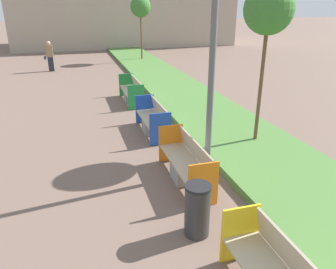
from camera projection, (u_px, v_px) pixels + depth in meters
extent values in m
cube|color=#4C7A38|center=(205.00, 111.00, 11.90)|extent=(2.80, 120.00, 0.18)
cube|color=#BCAD8E|center=(298.00, 263.00, 4.09)|extent=(0.14, 1.82, 0.48)
cube|color=yellow|center=(240.00, 233.00, 4.97)|extent=(0.62, 0.04, 0.94)
cube|color=gray|center=(185.00, 172.00, 7.34)|extent=(0.52, 0.60, 0.42)
cube|color=#BCAD8E|center=(185.00, 163.00, 7.25)|extent=(0.58, 2.11, 0.05)
cube|color=#BCAD8E|center=(197.00, 150.00, 7.23)|extent=(0.14, 2.02, 0.48)
cube|color=orange|center=(203.00, 185.00, 6.28)|extent=(0.62, 0.04, 0.94)
cube|color=orange|center=(171.00, 143.00, 8.20)|extent=(0.62, 0.04, 0.94)
cube|color=gray|center=(152.00, 126.00, 10.07)|extent=(0.52, 0.60, 0.42)
cube|color=#BCAD8E|center=(152.00, 119.00, 9.98)|extent=(0.58, 1.94, 0.05)
cube|color=#BCAD8E|center=(160.00, 110.00, 9.96)|extent=(0.14, 1.87, 0.48)
cube|color=blue|center=(160.00, 129.00, 9.09)|extent=(0.62, 0.04, 0.94)
cube|color=blue|center=(145.00, 109.00, 10.86)|extent=(0.62, 0.04, 0.94)
cube|color=gray|center=(131.00, 97.00, 13.25)|extent=(0.52, 0.60, 0.42)
cube|color=#BCAD8E|center=(131.00, 91.00, 13.17)|extent=(0.58, 2.15, 0.05)
cube|color=#BCAD8E|center=(137.00, 84.00, 13.14)|extent=(0.14, 2.06, 0.48)
cube|color=#238C3D|center=(136.00, 97.00, 12.18)|extent=(0.62, 0.04, 0.94)
cube|color=#238C3D|center=(126.00, 84.00, 14.13)|extent=(0.62, 0.04, 0.94)
cylinder|color=#2D2D30|center=(197.00, 211.00, 5.53)|extent=(0.43, 0.43, 0.90)
cylinder|color=black|center=(198.00, 187.00, 5.35)|extent=(0.45, 0.45, 0.05)
cylinder|color=brown|center=(260.00, 88.00, 8.68)|extent=(0.10, 0.10, 3.25)
sphere|color=#38702D|center=(269.00, 9.00, 7.95)|extent=(1.23, 1.23, 1.23)
cylinder|color=brown|center=(141.00, 38.00, 22.17)|extent=(0.10, 0.10, 3.17)
sphere|color=#38702D|center=(140.00, 7.00, 21.45)|extent=(1.34, 1.34, 1.34)
cube|color=#232633|center=(51.00, 64.00, 19.23)|extent=(0.30, 0.22, 0.83)
cube|color=olive|center=(49.00, 51.00, 18.95)|extent=(0.38, 0.24, 0.67)
sphere|color=tan|center=(48.00, 43.00, 18.79)|extent=(0.23, 0.23, 0.23)
cube|color=navy|center=(45.00, 58.00, 19.02)|extent=(0.12, 0.20, 0.18)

